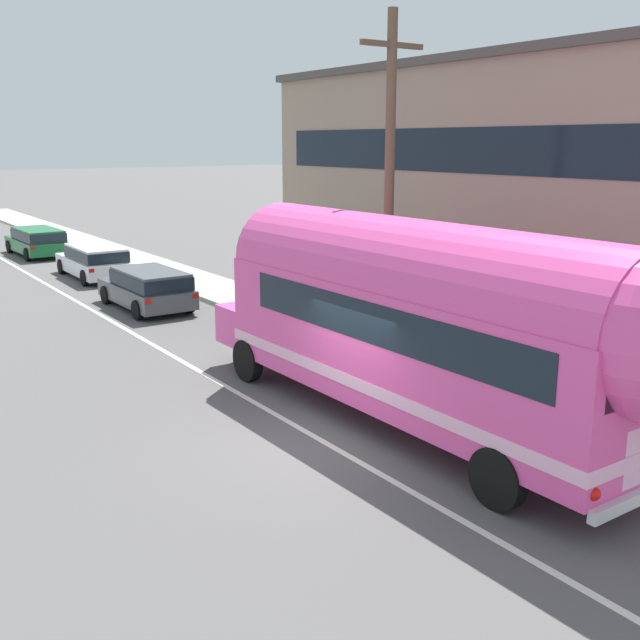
{
  "coord_description": "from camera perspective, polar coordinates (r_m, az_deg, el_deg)",
  "views": [
    {
      "loc": [
        -7.5,
        -10.78,
        5.53
      ],
      "look_at": [
        1.59,
        2.5,
        1.67
      ],
      "focal_mm": 41.91,
      "sensor_mm": 36.0,
      "label": 1
    }
  ],
  "objects": [
    {
      "name": "utility_pole",
      "position": [
        18.26,
        5.3,
        9.95
      ],
      "size": [
        1.8,
        0.24,
        8.5
      ],
      "color": "brown",
      "rests_on": "ground"
    },
    {
      "name": "sidewalk_slab",
      "position": [
        24.83,
        -3.4,
        0.76
      ],
      "size": [
        2.49,
        90.0,
        0.15
      ],
      "primitive_type": "cube",
      "color": "#ADA89E",
      "rests_on": "ground"
    },
    {
      "name": "painted_bus",
      "position": [
        14.14,
        8.21,
        0.14
      ],
      "size": [
        2.69,
        12.28,
        4.12
      ],
      "color": "#EA4C9E",
      "rests_on": "ground"
    },
    {
      "name": "car_third",
      "position": [
        39.61,
        -20.78,
        5.74
      ],
      "size": [
        2.08,
        4.83,
        1.37
      ],
      "color": "#196633",
      "rests_on": "ground"
    },
    {
      "name": "car_lead",
      "position": [
        25.73,
        -12.98,
        2.52
      ],
      "size": [
        2.01,
        4.38,
        1.37
      ],
      "color": "#474C51",
      "rests_on": "ground"
    },
    {
      "name": "car_second",
      "position": [
        32.24,
        -16.82,
        4.44
      ],
      "size": [
        1.99,
        4.77,
        1.37
      ],
      "color": "white",
      "rests_on": "ground"
    },
    {
      "name": "roadside_building",
      "position": [
        23.86,
        20.49,
        8.78
      ],
      "size": [
        9.69,
        20.77,
        7.84
      ],
      "color": "gray",
      "rests_on": "ground"
    },
    {
      "name": "lane_markings",
      "position": [
        25.19,
        -12.08,
        0.5
      ],
      "size": [
        3.83,
        80.0,
        0.01
      ],
      "color": "silver",
      "rests_on": "ground"
    },
    {
      "name": "ground_plane",
      "position": [
        14.25,
        0.4,
        -9.35
      ],
      "size": [
        300.0,
        300.0,
        0.0
      ],
      "primitive_type": "plane",
      "color": "#565454"
    }
  ]
}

